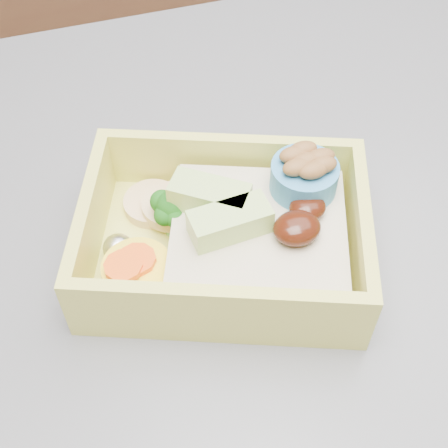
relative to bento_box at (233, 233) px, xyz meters
name	(u,v)px	position (x,y,z in m)	size (l,w,h in m)	color
bento_box	(233,233)	(0.00, 0.00, 0.00)	(0.23, 0.20, 0.07)	#D6D458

